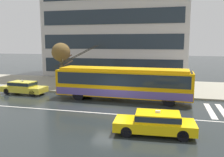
# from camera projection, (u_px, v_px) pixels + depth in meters

# --- Properties ---
(ground_plane) EXTENTS (160.00, 160.00, 0.00)m
(ground_plane) POSITION_uv_depth(u_px,v_px,m) (109.00, 109.00, 18.62)
(ground_plane) COLOR #212727
(sidewalk_slab) EXTENTS (80.00, 10.00, 0.14)m
(sidewalk_slab) POSITION_uv_depth(u_px,v_px,m) (130.00, 86.00, 28.07)
(sidewalk_slab) COLOR gray
(sidewalk_slab) RESTS_ON ground_plane
(crosswalk_stripe_edge_near) EXTENTS (0.44, 4.40, 0.01)m
(crosswalk_stripe_edge_near) POSITION_uv_depth(u_px,v_px,m) (210.00, 111.00, 18.20)
(crosswalk_stripe_edge_near) COLOR beige
(crosswalk_stripe_edge_near) RESTS_ON ground_plane
(crosswalk_stripe_inner_a) EXTENTS (0.44, 4.40, 0.01)m
(crosswalk_stripe_inner_a) POSITION_uv_depth(u_px,v_px,m) (223.00, 111.00, 17.99)
(crosswalk_stripe_inner_a) COLOR beige
(crosswalk_stripe_inner_a) RESTS_ON ground_plane
(lane_centre_line) EXTENTS (72.00, 0.14, 0.01)m
(lane_centre_line) POSITION_uv_depth(u_px,v_px,m) (105.00, 113.00, 17.47)
(lane_centre_line) COLOR silver
(lane_centre_line) RESTS_ON ground_plane
(trolleybus) EXTENTS (12.69, 2.87, 4.94)m
(trolleybus) POSITION_uv_depth(u_px,v_px,m) (123.00, 83.00, 21.39)
(trolleybus) COLOR #EBA308
(trolleybus) RESTS_ON ground_plane
(taxi_oncoming_near) EXTENTS (4.63, 2.00, 1.39)m
(taxi_oncoming_near) POSITION_uv_depth(u_px,v_px,m) (156.00, 122.00, 13.46)
(taxi_oncoming_near) COLOR yellow
(taxi_oncoming_near) RESTS_ON ground_plane
(taxi_queued_behind_bus) EXTENTS (4.68, 2.07, 1.39)m
(taxi_queued_behind_bus) POSITION_uv_depth(u_px,v_px,m) (24.00, 87.00, 24.09)
(taxi_queued_behind_bus) COLOR gold
(taxi_queued_behind_bus) RESTS_ON ground_plane
(bus_shelter) EXTENTS (4.23, 1.65, 2.43)m
(bus_shelter) POSITION_uv_depth(u_px,v_px,m) (110.00, 73.00, 25.05)
(bus_shelter) COLOR gray
(bus_shelter) RESTS_ON sidewalk_slab
(pedestrian_at_shelter) EXTENTS (0.42, 0.42, 1.69)m
(pedestrian_at_shelter) POSITION_uv_depth(u_px,v_px,m) (129.00, 83.00, 23.84)
(pedestrian_at_shelter) COLOR #173349
(pedestrian_at_shelter) RESTS_ON sidewalk_slab
(pedestrian_approaching_curb) EXTENTS (1.36, 1.36, 1.98)m
(pedestrian_approaching_curb) POSITION_uv_depth(u_px,v_px,m) (88.00, 74.00, 26.73)
(pedestrian_approaching_curb) COLOR #50424B
(pedestrian_approaching_curb) RESTS_ON sidewalk_slab
(pedestrian_walking_past) EXTENTS (1.28, 1.28, 1.93)m
(pedestrian_walking_past) POSITION_uv_depth(u_px,v_px,m) (171.00, 76.00, 24.58)
(pedestrian_walking_past) COLOR #2F334F
(pedestrian_walking_past) RESTS_ON sidewalk_slab
(pedestrian_waiting_by_pole) EXTENTS (1.33, 1.33, 2.02)m
(pedestrian_waiting_by_pole) POSITION_uv_depth(u_px,v_px,m) (113.00, 77.00, 24.14)
(pedestrian_waiting_by_pole) COLOR black
(pedestrian_waiting_by_pole) RESTS_ON sidewalk_slab
(street_tree_bare) EXTENTS (2.51, 2.09, 5.01)m
(street_tree_bare) POSITION_uv_depth(u_px,v_px,m) (61.00, 53.00, 26.63)
(street_tree_bare) COLOR brown
(street_tree_bare) RESTS_ON sidewalk_slab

